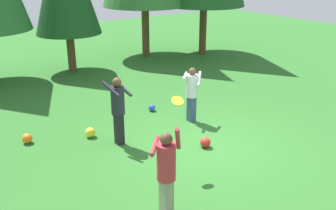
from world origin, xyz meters
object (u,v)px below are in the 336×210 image
(frisbee, at_px, (177,101))
(ball_red, at_px, (205,142))
(ball_yellow, at_px, (90,132))
(person_thrower, at_px, (166,168))
(person_bystander, at_px, (118,105))
(ball_orange, at_px, (27,138))
(person_catcher, at_px, (192,90))
(ball_blue, at_px, (152,108))

(frisbee, xyz_separation_m, ball_red, (1.23, 0.44, -1.51))
(ball_yellow, bearing_deg, person_thrower, -94.59)
(person_bystander, relative_size, ball_orange, 6.70)
(person_thrower, bearing_deg, ball_red, -11.60)
(person_thrower, xyz_separation_m, ball_yellow, (0.32, 3.94, -0.88))
(person_thrower, bearing_deg, ball_orange, 57.52)
(frisbee, bearing_deg, ball_yellow, 108.18)
(person_catcher, height_order, ball_red, person_catcher)
(person_bystander, relative_size, ball_red, 6.59)
(person_thrower, height_order, ball_red, person_thrower)
(frisbee, bearing_deg, ball_orange, 125.61)
(ball_yellow, distance_m, ball_red, 3.07)
(ball_blue, bearing_deg, ball_red, -95.26)
(person_bystander, relative_size, frisbee, 5.44)
(person_catcher, distance_m, person_bystander, 2.44)
(ball_blue, height_order, ball_yellow, ball_yellow)
(ball_yellow, bearing_deg, ball_orange, 157.30)
(person_bystander, bearing_deg, frisbee, -0.00)
(person_thrower, xyz_separation_m, ball_red, (2.42, 1.71, -0.88))
(person_bystander, relative_size, ball_yellow, 6.53)
(ball_yellow, height_order, ball_red, ball_yellow)
(person_bystander, bearing_deg, ball_orange, -139.40)
(ball_blue, xyz_separation_m, ball_red, (-0.26, -2.85, 0.03))
(person_bystander, distance_m, ball_red, 2.38)
(person_thrower, distance_m, ball_red, 3.09)
(ball_red, bearing_deg, person_thrower, -144.82)
(person_bystander, height_order, ball_orange, person_bystander)
(person_thrower, relative_size, person_bystander, 1.06)
(frisbee, height_order, ball_red, frisbee)
(person_thrower, xyz_separation_m, person_bystander, (0.76, 3.14, 0.04))
(person_thrower, relative_size, ball_orange, 7.11)
(frisbee, height_order, ball_yellow, frisbee)
(person_catcher, height_order, frisbee, frisbee)
(person_catcher, distance_m, frisbee, 2.89)
(person_catcher, height_order, person_bystander, person_bystander)
(ball_red, bearing_deg, frisbee, -160.38)
(person_bystander, distance_m, ball_blue, 2.57)
(person_catcher, relative_size, ball_blue, 7.54)
(person_thrower, xyz_separation_m, person_catcher, (3.19, 3.23, -0.07))
(person_thrower, height_order, ball_orange, person_thrower)
(person_thrower, bearing_deg, ball_blue, 12.72)
(person_bystander, xyz_separation_m, ball_red, (1.66, -1.43, -0.92))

